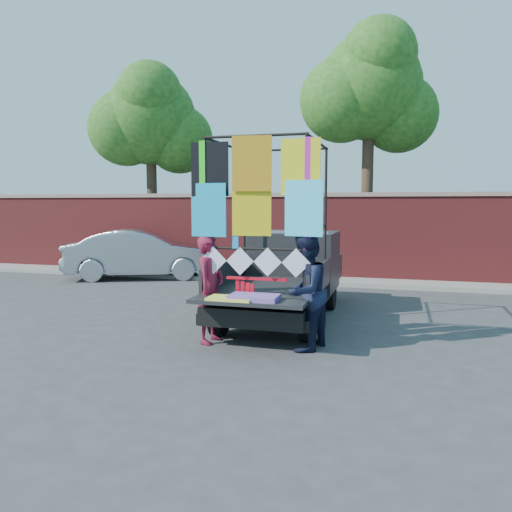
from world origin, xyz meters
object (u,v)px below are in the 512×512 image
(woman, at_px, (210,289))
(man, at_px, (305,292))
(sedan, at_px, (142,254))
(pickup_truck, at_px, (289,273))

(woman, bearing_deg, man, -85.07)
(sedan, xyz_separation_m, woman, (4.63, -6.10, 0.15))
(sedan, height_order, woman, woman)
(pickup_truck, bearing_deg, woman, -106.67)
(man, bearing_deg, woman, -74.93)
(woman, bearing_deg, sedan, 41.80)
(pickup_truck, height_order, man, pickup_truck)
(woman, bearing_deg, pickup_truck, -12.04)
(sedan, distance_m, man, 8.69)
(sedan, relative_size, man, 2.46)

